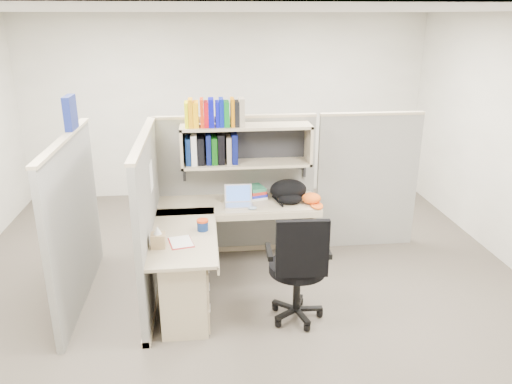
{
  "coord_description": "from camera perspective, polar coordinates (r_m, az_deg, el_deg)",
  "views": [
    {
      "loc": [
        -0.35,
        -4.5,
        2.66
      ],
      "look_at": [
        0.16,
        0.25,
        0.96
      ],
      "focal_mm": 35.0,
      "sensor_mm": 36.0,
      "label": 1
    }
  ],
  "objects": [
    {
      "name": "backpack",
      "position": [
        5.44,
        3.81,
        0.07
      ],
      "size": [
        0.43,
        0.35,
        0.24
      ],
      "primitive_type": null,
      "rotation": [
        0.0,
        0.0,
        -0.1
      ],
      "color": "black",
      "rests_on": "desk"
    },
    {
      "name": "cubicle",
      "position": [
        5.26,
        -5.95,
        -0.01
      ],
      "size": [
        3.79,
        1.84,
        1.95
      ],
      "color": "slate",
      "rests_on": "ground"
    },
    {
      "name": "snack_canister",
      "position": [
        4.76,
        -6.12,
        -3.76
      ],
      "size": [
        0.11,
        0.11,
        0.11
      ],
      "color": "navy",
      "rests_on": "desk"
    },
    {
      "name": "task_chair",
      "position": [
        4.56,
        4.79,
        -10.47
      ],
      "size": [
        0.57,
        0.53,
        1.08
      ],
      "color": "black",
      "rests_on": "ground"
    },
    {
      "name": "room_shell",
      "position": [
        4.64,
        -1.64,
        6.58
      ],
      "size": [
        6.0,
        6.0,
        6.0
      ],
      "color": "#B7B4A5",
      "rests_on": "ground"
    },
    {
      "name": "paper_cup",
      "position": [
        5.52,
        -2.69,
        -0.44
      ],
      "size": [
        0.08,
        0.08,
        0.09
      ],
      "primitive_type": "cylinder",
      "rotation": [
        0.0,
        0.0,
        0.28
      ],
      "color": "silver",
      "rests_on": "desk"
    },
    {
      "name": "book_stack",
      "position": [
        5.59,
        -0.02,
        0.03
      ],
      "size": [
        0.25,
        0.3,
        0.13
      ],
      "primitive_type": null,
      "rotation": [
        0.0,
        0.0,
        0.29
      ],
      "color": "gray",
      "rests_on": "desk"
    },
    {
      "name": "mouse",
      "position": [
        5.24,
        -0.4,
        -1.84
      ],
      "size": [
        0.11,
        0.08,
        0.04
      ],
      "primitive_type": "ellipsoid",
      "rotation": [
        0.0,
        0.0,
        0.23
      ],
      "color": "#7E98B3",
      "rests_on": "desk"
    },
    {
      "name": "loose_paper",
      "position": [
        4.57,
        -8.56,
        -5.64
      ],
      "size": [
        0.23,
        0.28,
        0.0
      ],
      "primitive_type": null,
      "rotation": [
        0.0,
        0.0,
        0.21
      ],
      "color": "white",
      "rests_on": "desk"
    },
    {
      "name": "desk",
      "position": [
        4.77,
        -6.16,
        -8.33
      ],
      "size": [
        1.74,
        1.75,
        0.73
      ],
      "color": "tan",
      "rests_on": "ground"
    },
    {
      "name": "tissue_box",
      "position": [
        4.47,
        -11.15,
        -5.03
      ],
      "size": [
        0.13,
        0.13,
        0.2
      ],
      "primitive_type": null,
      "rotation": [
        0.0,
        0.0,
        0.02
      ],
      "color": "tan",
      "rests_on": "desk"
    },
    {
      "name": "laptop",
      "position": [
        5.32,
        -1.98,
        -0.48
      ],
      "size": [
        0.3,
        0.3,
        0.21
      ],
      "primitive_type": null,
      "rotation": [
        0.0,
        0.0,
        -0.02
      ],
      "color": "silver",
      "rests_on": "desk"
    },
    {
      "name": "ground",
      "position": [
        5.24,
        -1.46,
        -10.93
      ],
      "size": [
        6.0,
        6.0,
        0.0
      ],
      "primitive_type": "plane",
      "color": "#3D382F",
      "rests_on": "ground"
    },
    {
      "name": "orange_cap",
      "position": [
        5.44,
        6.34,
        -0.72
      ],
      "size": [
        0.28,
        0.3,
        0.11
      ],
      "primitive_type": null,
      "rotation": [
        0.0,
        0.0,
        0.34
      ],
      "color": "#D04E12",
      "rests_on": "desk"
    }
  ]
}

